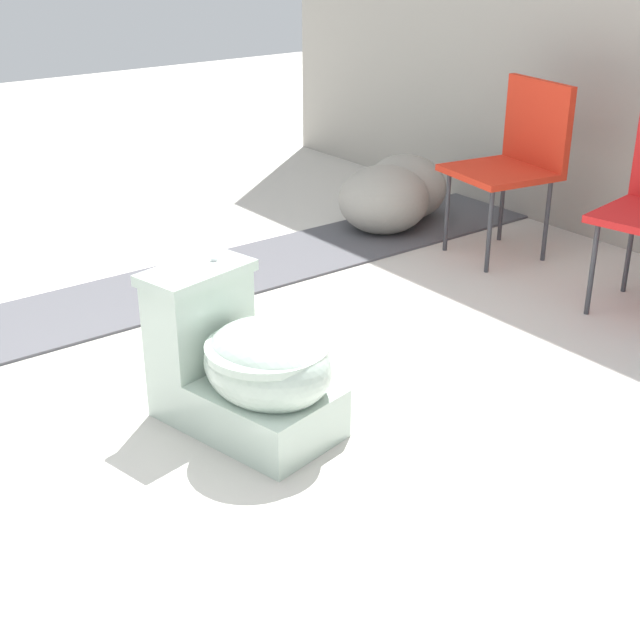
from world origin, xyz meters
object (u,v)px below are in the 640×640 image
(folding_chair_left, at_px, (518,151))
(boulder_far, at_px, (384,200))
(boulder_near, at_px, (406,187))
(toilet, at_px, (246,366))

(folding_chair_left, distance_m, boulder_far, 0.76)
(boulder_near, bearing_deg, toilet, -54.94)
(boulder_near, bearing_deg, boulder_far, -66.47)
(boulder_near, xyz_separation_m, boulder_far, (0.11, -0.26, 0.00))
(boulder_far, bearing_deg, toilet, -53.38)
(toilet, distance_m, boulder_far, 2.05)
(toilet, bearing_deg, boulder_near, 112.92)
(folding_chair_left, xyz_separation_m, boulder_near, (-0.73, -0.04, -0.34))
(folding_chair_left, bearing_deg, toilet, 27.12)
(toilet, relative_size, folding_chair_left, 0.83)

